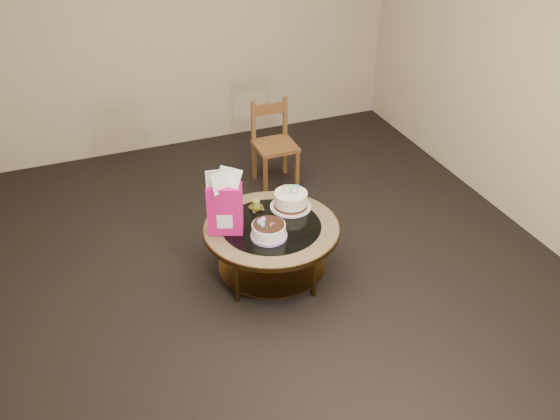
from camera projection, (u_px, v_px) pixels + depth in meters
name	position (u px, v px, depth m)	size (l,w,h in m)	color
ground	(272.00, 274.00, 4.85)	(5.00, 5.00, 0.00)	black
room_walls	(270.00, 86.00, 4.02)	(4.52, 5.02, 2.61)	#B7A98A
coffee_table	(272.00, 234.00, 4.65)	(1.02, 1.02, 0.46)	#553B18
decorated_cake	(269.00, 231.00, 4.45)	(0.26, 0.26, 0.15)	#B290CC
cream_cake	(291.00, 200.00, 4.78)	(0.32, 0.32, 0.20)	silver
gift_bag	(225.00, 202.00, 4.42)	(0.28, 0.24, 0.49)	#D21377
pillar_candle	(256.00, 206.00, 4.78)	(0.11, 0.11, 0.08)	#DDC95B
dining_chair	(274.00, 143.00, 5.85)	(0.37, 0.37, 0.80)	brown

